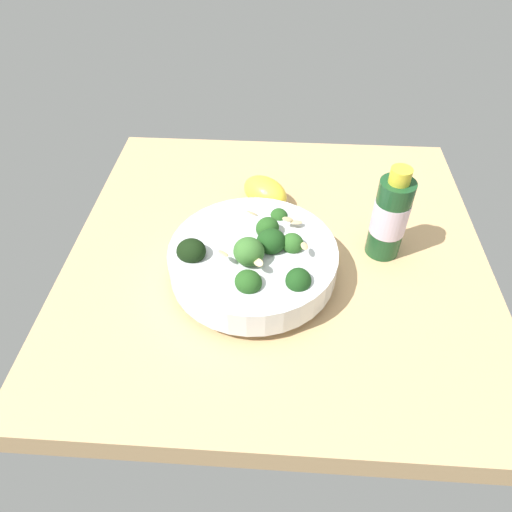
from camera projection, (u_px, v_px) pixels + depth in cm
name	position (u px, v px, depth cm)	size (l,w,h in cm)	color
ground_plane	(280.00, 258.00, 70.01)	(60.99, 60.99, 4.08)	tan
bowl_of_broccoli	(256.00, 259.00, 61.98)	(22.56, 22.56, 9.67)	white
lemon_wedge	(268.00, 192.00, 74.76)	(8.17, 5.29, 4.63)	yellow
bottle_tall	(393.00, 217.00, 63.76)	(4.94, 4.94, 14.26)	#194723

